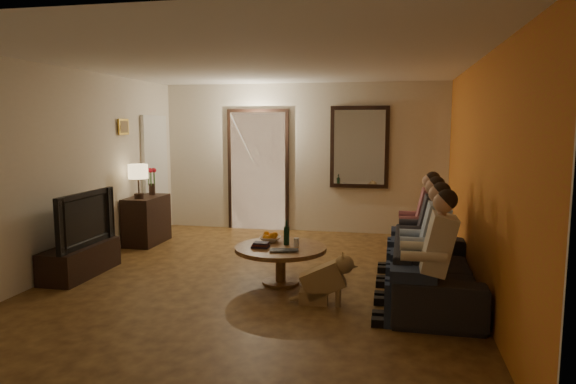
% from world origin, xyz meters
% --- Properties ---
extents(floor, '(5.00, 6.00, 0.01)m').
position_xyz_m(floor, '(0.00, 0.00, 0.00)').
color(floor, '#402811').
rests_on(floor, ground).
extents(ceiling, '(5.00, 6.00, 0.01)m').
position_xyz_m(ceiling, '(0.00, 0.00, 2.60)').
color(ceiling, white).
rests_on(ceiling, back_wall).
extents(back_wall, '(5.00, 0.02, 2.60)m').
position_xyz_m(back_wall, '(0.00, 3.00, 1.30)').
color(back_wall, beige).
rests_on(back_wall, floor).
extents(front_wall, '(5.00, 0.02, 2.60)m').
position_xyz_m(front_wall, '(0.00, -3.00, 1.30)').
color(front_wall, beige).
rests_on(front_wall, floor).
extents(left_wall, '(0.02, 6.00, 2.60)m').
position_xyz_m(left_wall, '(-2.50, 0.00, 1.30)').
color(left_wall, beige).
rests_on(left_wall, floor).
extents(right_wall, '(0.02, 6.00, 2.60)m').
position_xyz_m(right_wall, '(2.50, 0.00, 1.30)').
color(right_wall, beige).
rests_on(right_wall, floor).
extents(orange_accent, '(0.01, 6.00, 2.60)m').
position_xyz_m(orange_accent, '(2.49, 0.00, 1.30)').
color(orange_accent, orange).
rests_on(orange_accent, right_wall).
extents(kitchen_doorway, '(1.00, 0.06, 2.10)m').
position_xyz_m(kitchen_doorway, '(-0.80, 2.98, 1.05)').
color(kitchen_doorway, '#FFE0A5').
rests_on(kitchen_doorway, floor).
extents(door_trim, '(1.12, 0.04, 2.22)m').
position_xyz_m(door_trim, '(-0.80, 2.97, 1.05)').
color(door_trim, black).
rests_on(door_trim, floor).
extents(fridge_glimpse, '(0.45, 0.03, 1.70)m').
position_xyz_m(fridge_glimpse, '(-0.55, 2.98, 0.90)').
color(fridge_glimpse, silver).
rests_on(fridge_glimpse, floor).
extents(mirror_frame, '(1.00, 0.05, 1.40)m').
position_xyz_m(mirror_frame, '(1.00, 2.96, 1.50)').
color(mirror_frame, black).
rests_on(mirror_frame, back_wall).
extents(mirror_glass, '(0.86, 0.02, 1.26)m').
position_xyz_m(mirror_glass, '(1.00, 2.93, 1.50)').
color(mirror_glass, white).
rests_on(mirror_glass, back_wall).
extents(white_door, '(0.06, 0.85, 2.04)m').
position_xyz_m(white_door, '(-2.46, 2.30, 1.02)').
color(white_door, white).
rests_on(white_door, floor).
extents(framed_art, '(0.03, 0.28, 0.24)m').
position_xyz_m(framed_art, '(-2.47, 1.30, 1.85)').
color(framed_art, '#B28C33').
rests_on(framed_art, left_wall).
extents(art_canvas, '(0.01, 0.22, 0.18)m').
position_xyz_m(art_canvas, '(-2.46, 1.30, 1.85)').
color(art_canvas, brown).
rests_on(art_canvas, left_wall).
extents(dresser, '(0.45, 0.85, 0.75)m').
position_xyz_m(dresser, '(-2.25, 1.51, 0.38)').
color(dresser, black).
rests_on(dresser, floor).
extents(table_lamp, '(0.30, 0.30, 0.54)m').
position_xyz_m(table_lamp, '(-2.25, 1.29, 1.02)').
color(table_lamp, beige).
rests_on(table_lamp, dresser).
extents(flower_vase, '(0.14, 0.14, 0.44)m').
position_xyz_m(flower_vase, '(-2.25, 1.73, 0.97)').
color(flower_vase, red).
rests_on(flower_vase, dresser).
extents(tv_stand, '(0.45, 1.16, 0.39)m').
position_xyz_m(tv_stand, '(-2.25, -0.28, 0.19)').
color(tv_stand, black).
rests_on(tv_stand, floor).
extents(tv, '(1.17, 0.15, 0.67)m').
position_xyz_m(tv, '(-2.25, -0.28, 0.72)').
color(tv, black).
rests_on(tv, tv_stand).
extents(sofa, '(2.22, 0.91, 0.64)m').
position_xyz_m(sofa, '(2.04, -0.22, 0.32)').
color(sofa, black).
rests_on(sofa, floor).
extents(person_a, '(0.60, 0.40, 1.20)m').
position_xyz_m(person_a, '(1.94, -1.12, 0.60)').
color(person_a, tan).
rests_on(person_a, sofa).
extents(person_b, '(0.60, 0.40, 1.20)m').
position_xyz_m(person_b, '(1.94, -0.52, 0.60)').
color(person_b, tan).
rests_on(person_b, sofa).
extents(person_c, '(0.60, 0.40, 1.20)m').
position_xyz_m(person_c, '(1.94, 0.08, 0.60)').
color(person_c, tan).
rests_on(person_c, sofa).
extents(person_d, '(0.60, 0.40, 1.20)m').
position_xyz_m(person_d, '(1.94, 0.68, 0.60)').
color(person_d, tan).
rests_on(person_d, sofa).
extents(dog, '(0.58, 0.28, 0.56)m').
position_xyz_m(dog, '(0.89, -0.71, 0.28)').
color(dog, olive).
rests_on(dog, floor).
extents(coffee_table, '(1.20, 1.20, 0.45)m').
position_xyz_m(coffee_table, '(0.29, -0.10, 0.23)').
color(coffee_table, '#5D2F1C').
rests_on(coffee_table, floor).
extents(bowl, '(0.26, 0.26, 0.06)m').
position_xyz_m(bowl, '(0.11, 0.12, 0.48)').
color(bowl, white).
rests_on(bowl, coffee_table).
extents(oranges, '(0.20, 0.20, 0.08)m').
position_xyz_m(oranges, '(0.11, 0.12, 0.55)').
color(oranges, orange).
rests_on(oranges, bowl).
extents(wine_bottle, '(0.07, 0.07, 0.31)m').
position_xyz_m(wine_bottle, '(0.34, -0.00, 0.60)').
color(wine_bottle, black).
rests_on(wine_bottle, coffee_table).
extents(wine_glass, '(0.06, 0.06, 0.10)m').
position_xyz_m(wine_glass, '(0.47, -0.05, 0.50)').
color(wine_glass, silver).
rests_on(wine_glass, coffee_table).
extents(book_stack, '(0.20, 0.15, 0.07)m').
position_xyz_m(book_stack, '(0.07, -0.20, 0.48)').
color(book_stack, black).
rests_on(book_stack, coffee_table).
extents(laptop, '(0.36, 0.27, 0.03)m').
position_xyz_m(laptop, '(0.39, -0.38, 0.46)').
color(laptop, black).
rests_on(laptop, coffee_table).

